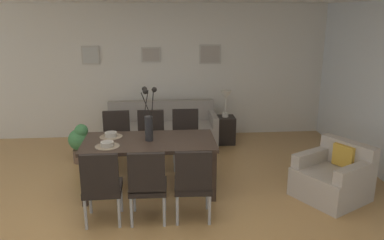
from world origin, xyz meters
TOP-DOWN VIEW (x-y plane):
  - ground_plane at (0.00, 0.00)m, footprint 9.00×9.00m
  - back_wall_panel at (0.00, 3.25)m, footprint 9.00×0.10m
  - dining_table at (0.15, 0.67)m, footprint 1.80×0.90m
  - dining_chair_near_left at (-0.39, -0.19)m, footprint 0.45×0.45m
  - dining_chair_near_right at (-0.40, 1.53)m, footprint 0.46×0.46m
  - dining_chair_far_left at (0.14, -0.19)m, footprint 0.45×0.45m
  - dining_chair_far_right at (0.15, 1.53)m, footprint 0.44×0.44m
  - dining_chair_mid_left at (0.68, -0.20)m, footprint 0.46×0.46m
  - dining_chair_mid_right at (0.71, 1.55)m, footprint 0.44×0.44m
  - centerpiece_vase at (0.15, 0.67)m, footprint 0.21×0.23m
  - placemat_near_left at (-0.39, 0.47)m, footprint 0.32×0.32m
  - bowl_near_left at (-0.39, 0.47)m, footprint 0.17×0.17m
  - placemat_near_right at (-0.39, 0.87)m, footprint 0.32×0.32m
  - bowl_near_right at (-0.39, 0.87)m, footprint 0.17×0.17m
  - sofa at (0.32, 2.55)m, footprint 2.02×0.84m
  - side_table at (1.53, 2.60)m, footprint 0.36×0.36m
  - table_lamp at (1.53, 2.60)m, footprint 0.22×0.22m
  - armchair at (2.61, 0.25)m, footprint 1.09×1.09m
  - framed_picture_left at (-1.00, 3.18)m, footprint 0.33×0.03m
  - framed_picture_center at (0.15, 3.18)m, footprint 0.37×0.03m
  - framed_picture_right at (1.30, 3.18)m, footprint 0.42×0.03m
  - potted_plant at (-1.04, 1.82)m, footprint 0.36×0.36m

SIDE VIEW (x-z plane):
  - ground_plane at x=0.00m, z-range 0.00..0.00m
  - side_table at x=1.53m, z-range 0.00..0.52m
  - sofa at x=0.32m, z-range -0.12..0.68m
  - armchair at x=2.61m, z-range -0.09..0.66m
  - potted_plant at x=-1.04m, z-range 0.04..0.71m
  - dining_chair_near_left at x=-0.39m, z-range 0.05..0.97m
  - dining_chair_near_right at x=-0.40m, z-range 0.05..0.97m
  - dining_chair_far_left at x=0.14m, z-range 0.05..0.97m
  - dining_chair_far_right at x=0.15m, z-range 0.05..0.97m
  - dining_chair_mid_left at x=0.68m, z-range 0.05..0.97m
  - dining_chair_mid_right at x=0.71m, z-range 0.05..0.97m
  - dining_table at x=0.15m, z-range 0.29..1.03m
  - placemat_near_left at x=-0.39m, z-range 0.74..0.75m
  - placemat_near_right at x=-0.39m, z-range 0.74..0.75m
  - bowl_near_left at x=-0.39m, z-range 0.75..0.81m
  - bowl_near_right at x=-0.39m, z-range 0.75..0.81m
  - table_lamp at x=1.53m, z-range 0.64..1.15m
  - centerpiece_vase at x=0.15m, z-range 0.66..1.39m
  - back_wall_panel at x=0.00m, z-range 0.00..2.60m
  - framed_picture_center at x=0.15m, z-range 1.49..1.78m
  - framed_picture_left at x=-1.00m, z-range 1.47..1.81m
  - framed_picture_right at x=1.30m, z-range 1.45..1.83m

